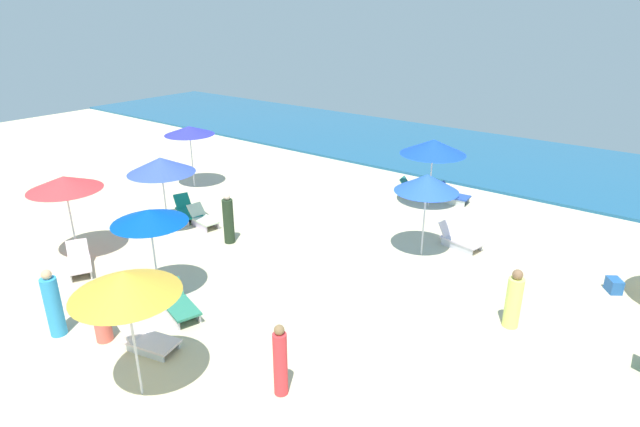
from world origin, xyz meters
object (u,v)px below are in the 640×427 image
(umbrella_0, at_px, (189,131))
(lounge_chair_6_0, at_px, (148,339))
(lounge_chair_4_0, at_px, (179,305))
(lounge_chair_7_0, at_px, (79,262))
(lounge_chair_1_1, at_px, (453,195))
(umbrella_7, at_px, (64,183))
(beachgoer_3, at_px, (514,300))
(umbrella_4, at_px, (149,216))
(umbrella_6, at_px, (125,283))
(beachgoer_1, at_px, (228,220))
(beachgoer_2, at_px, (53,305))
(umbrella_3, at_px, (161,165))
(beachgoer_4, at_px, (101,315))
(umbrella_1, at_px, (433,147))
(umbrella_5, at_px, (427,183))
(lounge_chair_3_1, at_px, (188,211))
(lounge_chair_5_0, at_px, (459,239))
(cooler_box_0, at_px, (614,285))
(beachgoer_0, at_px, (280,362))
(lounge_chair_3_0, at_px, (203,219))
(lounge_chair_1_0, at_px, (417,191))

(umbrella_0, relative_size, lounge_chair_6_0, 1.89)
(umbrella_0, height_order, lounge_chair_4_0, umbrella_0)
(lounge_chair_7_0, bearing_deg, lounge_chair_1_1, -0.44)
(umbrella_7, bearing_deg, lounge_chair_6_0, -14.37)
(beachgoer_3, bearing_deg, umbrella_4, -138.20)
(umbrella_6, relative_size, beachgoer_1, 1.63)
(umbrella_0, xyz_separation_m, beachgoer_3, (14.29, -2.15, -1.74))
(beachgoer_2, bearing_deg, umbrella_3, 53.12)
(beachgoer_4, bearing_deg, lounge_chair_6_0, -17.76)
(umbrella_6, height_order, lounge_chair_7_0, umbrella_6)
(umbrella_4, xyz_separation_m, umbrella_7, (-4.03, -0.06, 0.07))
(umbrella_1, height_order, beachgoer_2, umbrella_1)
(umbrella_7, xyz_separation_m, lounge_chair_7_0, (1.02, -0.48, -2.09))
(lounge_chair_1_1, bearing_deg, umbrella_5, -170.49)
(umbrella_1, bearing_deg, lounge_chair_3_1, -135.01)
(umbrella_4, height_order, lounge_chair_7_0, umbrella_4)
(umbrella_5, height_order, lounge_chair_5_0, umbrella_5)
(lounge_chair_7_0, distance_m, beachgoer_4, 3.92)
(umbrella_1, height_order, beachgoer_4, umbrella_1)
(umbrella_6, bearing_deg, cooler_box_0, 56.60)
(lounge_chair_4_0, distance_m, umbrella_5, 7.79)
(lounge_chair_5_0, xyz_separation_m, beachgoer_0, (-0.02, -8.57, 0.49))
(umbrella_0, distance_m, lounge_chair_6_0, 11.64)
(lounge_chair_3_0, relative_size, cooler_box_0, 3.05)
(lounge_chair_5_0, xyz_separation_m, umbrella_7, (-9.09, -7.84, 2.11))
(umbrella_3, bearing_deg, umbrella_4, -39.86)
(lounge_chair_1_0, xyz_separation_m, cooler_box_0, (7.74, -3.49, -0.09))
(beachgoer_1, relative_size, cooler_box_0, 3.77)
(umbrella_0, height_order, lounge_chair_7_0, umbrella_0)
(lounge_chair_6_0, bearing_deg, lounge_chair_1_1, -20.20)
(lounge_chair_7_0, bearing_deg, lounge_chair_6_0, -75.02)
(umbrella_0, distance_m, lounge_chair_7_0, 8.11)
(lounge_chair_3_1, xyz_separation_m, beachgoer_1, (2.72, -0.50, 0.50))
(lounge_chair_4_0, height_order, lounge_chair_6_0, lounge_chair_4_0)
(lounge_chair_6_0, height_order, beachgoer_4, beachgoer_4)
(lounge_chair_3_0, distance_m, cooler_box_0, 12.89)
(umbrella_5, bearing_deg, lounge_chair_3_0, -159.67)
(umbrella_3, distance_m, beachgoer_1, 3.00)
(lounge_chair_1_1, bearing_deg, lounge_chair_3_1, 132.99)
(umbrella_3, height_order, beachgoer_3, umbrella_3)
(beachgoer_2, bearing_deg, lounge_chair_7_0, 76.02)
(umbrella_1, xyz_separation_m, beachgoer_0, (2.37, -11.23, -1.62))
(beachgoer_1, bearing_deg, lounge_chair_3_0, 94.63)
(lounge_chair_1_1, bearing_deg, lounge_chair_3_0, 137.75)
(lounge_chair_5_0, height_order, lounge_chair_7_0, lounge_chair_7_0)
(cooler_box_0, bearing_deg, lounge_chair_5_0, -126.55)
(umbrella_1, xyz_separation_m, lounge_chair_1_1, (0.52, 1.02, -2.09))
(umbrella_3, distance_m, lounge_chair_5_0, 10.08)
(lounge_chair_5_0, xyz_separation_m, beachgoer_4, (-4.44, -9.74, 0.41))
(umbrella_7, height_order, lounge_chair_7_0, umbrella_7)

